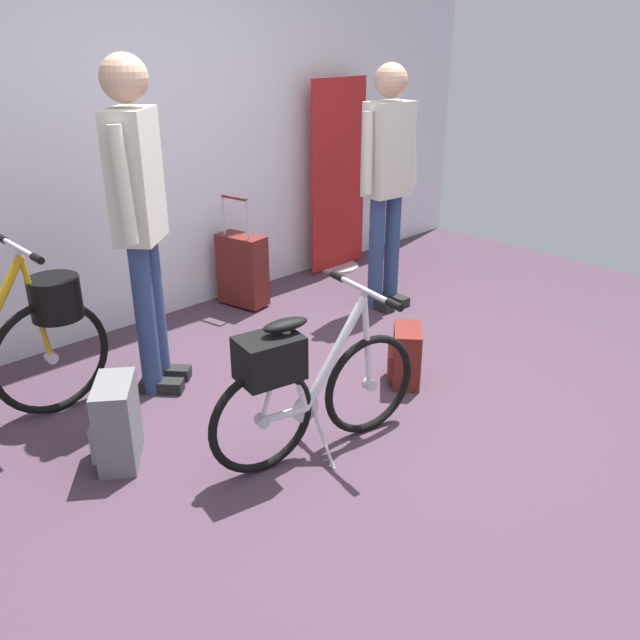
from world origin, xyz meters
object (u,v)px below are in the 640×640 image
object	(u,v)px
folding_bike_foreground	(305,384)
rolling_suitcase	(242,269)
handbag_on_floor	(406,356)
floor_banner_stand	(338,188)
visitor_near_wall	(388,173)
backpack_on_floor	(117,423)
visitor_browsing	(139,207)

from	to	relation	value
folding_bike_foreground	rolling_suitcase	world-z (taller)	rolling_suitcase
handbag_on_floor	rolling_suitcase	bearing A→B (deg)	87.99
floor_banner_stand	visitor_near_wall	distance (m)	0.94
visitor_near_wall	backpack_on_floor	world-z (taller)	visitor_near_wall
rolling_suitcase	handbag_on_floor	size ratio (longest dim) A/B	2.47
visitor_near_wall	handbag_on_floor	distance (m)	1.45
visitor_near_wall	visitor_browsing	bearing A→B (deg)	176.96
rolling_suitcase	handbag_on_floor	distance (m)	1.59
handbag_on_floor	backpack_on_floor	bearing A→B (deg)	164.04
rolling_suitcase	floor_banner_stand	bearing A→B (deg)	5.81
floor_banner_stand	folding_bike_foreground	world-z (taller)	floor_banner_stand
visitor_near_wall	handbag_on_floor	xyz separation A→B (m)	(-0.81, -0.87, -0.81)
floor_banner_stand	handbag_on_floor	size ratio (longest dim) A/B	4.64
floor_banner_stand	visitor_near_wall	xyz separation A→B (m)	(-0.36, -0.82, 0.28)
visitor_browsing	floor_banner_stand	bearing A→B (deg)	18.02
visitor_browsing	backpack_on_floor	bearing A→B (deg)	-135.08
folding_bike_foreground	handbag_on_floor	distance (m)	0.95
visitor_browsing	handbag_on_floor	world-z (taller)	visitor_browsing
folding_bike_foreground	visitor_near_wall	xyz separation A→B (m)	(1.73, 1.00, 0.59)
handbag_on_floor	visitor_near_wall	bearing A→B (deg)	47.03
backpack_on_floor	handbag_on_floor	world-z (taller)	backpack_on_floor
backpack_on_floor	handbag_on_floor	bearing A→B (deg)	-15.96
backpack_on_floor	rolling_suitcase	bearing A→B (deg)	34.73
folding_bike_foreground	handbag_on_floor	world-z (taller)	folding_bike_foreground
floor_banner_stand	backpack_on_floor	world-z (taller)	floor_banner_stand
folding_bike_foreground	handbag_on_floor	size ratio (longest dim) A/B	3.35
floor_banner_stand	handbag_on_floor	xyz separation A→B (m)	(-1.17, -1.70, -0.53)
visitor_near_wall	backpack_on_floor	size ratio (longest dim) A/B	4.10
rolling_suitcase	backpack_on_floor	distance (m)	1.99
visitor_near_wall	handbag_on_floor	bearing A→B (deg)	-132.97
visitor_browsing	handbag_on_floor	bearing A→B (deg)	-42.66
visitor_near_wall	rolling_suitcase	bearing A→B (deg)	136.86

